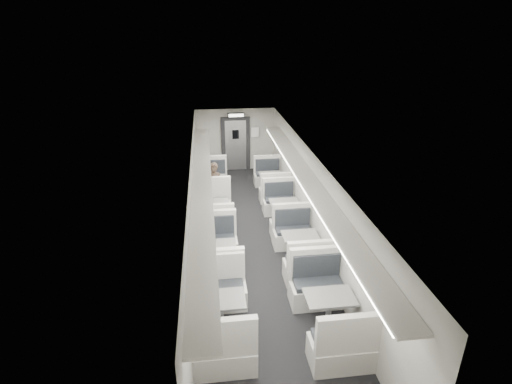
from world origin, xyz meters
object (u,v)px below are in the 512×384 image
object	(u,v)px
booth_right_b	(284,212)
exit_sign	(236,115)
booth_right_d	(328,313)
vestibule_door	(236,144)
booth_left_c	(217,259)
booth_right_c	(300,248)
booth_left_d	(221,316)
booth_left_a	(212,188)
booth_right_a	(271,183)
booth_left_b	(214,214)
passenger	(215,187)

from	to	relation	value
booth_right_b	exit_sign	size ratio (longest dim) A/B	3.24
booth_right_d	vestibule_door	distance (m)	9.19
booth_left_c	booth_right_c	size ratio (longest dim) A/B	1.03
booth_right_d	vestibule_door	xyz separation A→B (m)	(-1.00, 9.11, 0.64)
booth_left_d	exit_sign	xyz separation A→B (m)	(1.00, 8.45, 1.88)
booth_left_a	booth_left_d	distance (m)	6.17
booth_right_a	booth_right_c	size ratio (longest dim) A/B	0.94
booth_left_b	exit_sign	xyz separation A→B (m)	(1.00, 4.12, 1.90)
booth_right_d	booth_left_c	bearing A→B (deg)	133.39
passenger	vestibule_door	bearing A→B (deg)	97.10
passenger	exit_sign	world-z (taller)	exit_sign
booth_right_b	passenger	world-z (taller)	passenger
vestibule_door	exit_sign	distance (m)	1.33
booth_left_a	booth_left_b	distance (m)	1.84
booth_right_d	booth_left_a	bearing A→B (deg)	107.50
booth_right_b	booth_right_d	world-z (taller)	booth_right_d
booth_left_d	booth_right_c	distance (m)	2.98
booth_left_c	exit_sign	world-z (taller)	exit_sign
booth_right_b	booth_right_d	bearing A→B (deg)	-90.00
booth_right_b	booth_right_c	xyz separation A→B (m)	(0.00, -2.00, 0.01)
booth_left_a	booth_right_b	bearing A→B (deg)	-44.57
booth_left_a	booth_right_a	size ratio (longest dim) A/B	1.13
booth_left_d	booth_left_a	bearing A→B (deg)	90.00
booth_left_a	booth_right_b	world-z (taller)	booth_left_a
booth_left_b	booth_right_a	xyz separation A→B (m)	(2.00, 2.19, -0.02)
booth_left_a	booth_right_a	world-z (taller)	booth_left_a
booth_left_c	exit_sign	distance (m)	6.85
booth_left_d	booth_right_a	bearing A→B (deg)	72.95
booth_left_b	booth_left_d	world-z (taller)	booth_left_d
booth_left_a	booth_right_a	bearing A→B (deg)	9.88
booth_left_a	vestibule_door	bearing A→B (deg)	70.15
booth_right_b	exit_sign	bearing A→B (deg)	103.23
booth_left_d	booth_right_d	xyz separation A→B (m)	(2.00, -0.17, -0.00)
booth_left_d	passenger	distance (m)	5.40
booth_right_b	booth_right_d	xyz separation A→B (m)	(0.00, -4.37, 0.04)
passenger	booth_left_d	bearing A→B (deg)	-68.93
booth_left_a	booth_right_d	distance (m)	6.65
booth_right_b	passenger	size ratio (longest dim) A/B	1.32
booth_left_d	booth_right_d	distance (m)	2.01
booth_right_a	exit_sign	bearing A→B (deg)	117.34
booth_left_c	exit_sign	size ratio (longest dim) A/B	3.47
booth_left_a	vestibule_door	distance (m)	3.01
booth_left_c	vestibule_door	distance (m)	7.10
booth_left_b	booth_right_a	world-z (taller)	booth_left_b
booth_right_d	passenger	xyz separation A→B (m)	(-1.93, 5.56, 0.36)
booth_left_a	booth_left_b	world-z (taller)	booth_left_a
booth_left_c	booth_right_a	xyz separation A→B (m)	(2.00, 4.58, -0.03)
booth_right_b	exit_sign	xyz separation A→B (m)	(-1.00, 4.25, 1.92)
booth_right_a	vestibule_door	bearing A→B (deg)	112.43
booth_left_d	vestibule_door	bearing A→B (deg)	83.62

